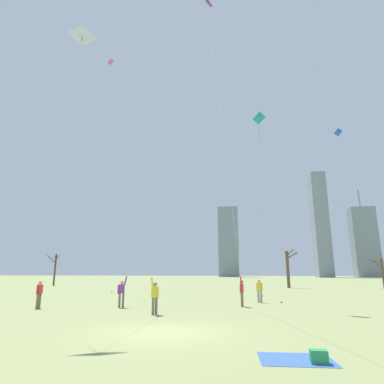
# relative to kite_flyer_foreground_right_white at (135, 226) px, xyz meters

# --- Properties ---
(ground_plane) EXTENTS (400.00, 400.00, 0.00)m
(ground_plane) POSITION_rel_kite_flyer_foreground_right_white_xyz_m (2.71, -4.14, -4.51)
(ground_plane) COLOR #848E56
(kite_flyer_foreground_right_white) EXTENTS (4.63, 3.40, 15.66)m
(kite_flyer_foreground_right_white) POSITION_rel_kite_flyer_foreground_right_white_xyz_m (0.00, 0.00, 0.00)
(kite_flyer_foreground_right_white) COLOR #726656
(kite_flyer_foreground_right_white) RESTS_ON ground
(kite_flyer_midfield_center_teal) EXTENTS (9.72, 3.14, 13.72)m
(kite_flyer_midfield_center_teal) POSITION_rel_kite_flyer_foreground_right_white_xyz_m (-0.95, 4.08, -2.05)
(kite_flyer_midfield_center_teal) COLOR #726656
(kite_flyer_midfield_center_teal) RESTS_ON ground
(kite_flyer_foreground_left_purple) EXTENTS (1.47, 9.15, 16.13)m
(kite_flyer_foreground_left_purple) POSITION_rel_kite_flyer_foreground_right_white_xyz_m (5.08, 4.19, -1.06)
(kite_flyer_foreground_left_purple) COLOR #726656
(kite_flyer_foreground_left_purple) RESTS_ON ground
(bystander_watching_nearby) EXTENTS (0.45, 0.34, 1.62)m
(bystander_watching_nearby) POSITION_rel_kite_flyer_foreground_right_white_xyz_m (6.43, 8.80, -3.60)
(bystander_watching_nearby) COLOR gray
(bystander_watching_nearby) RESTS_ON ground
(bystander_strolling_midfield) EXTENTS (0.22, 0.51, 1.62)m
(bystander_strolling_midfield) POSITION_rel_kite_flyer_foreground_right_white_xyz_m (-6.82, 2.45, -3.60)
(bystander_strolling_midfield) COLOR #726656
(bystander_strolling_midfield) RESTS_ON ground
(distant_kite_high_overhead_blue) EXTENTS (8.02, 1.40, 15.22)m
(distant_kite_high_overhead_blue) POSITION_rel_kite_flyer_foreground_right_white_xyz_m (13.33, 14.24, 8.22)
(distant_kite_high_overhead_blue) COLOR blue
(distant_kite_high_overhead_blue) RESTS_ON ground
(distant_kite_drifting_right_pink) EXTENTS (2.68, 0.53, 29.88)m
(distant_kite_drifting_right_pink) POSITION_rel_kite_flyer_foreground_right_white_xyz_m (-11.22, 19.51, 22.09)
(distant_kite_drifting_right_pink) COLOR pink
(distant_kite_drifting_right_pink) RESTS_ON ground
(picnic_spot) EXTENTS (1.89, 1.52, 0.31)m
(picnic_spot) POSITION_rel_kite_flyer_foreground_right_white_xyz_m (7.24, -7.44, -4.41)
(picnic_spot) COLOR #3359B2
(picnic_spot) RESTS_ON ground
(bare_tree_right_of_center) EXTENTS (1.63, 1.67, 5.08)m
(bare_tree_right_of_center) POSITION_rel_kite_flyer_foreground_right_white_xyz_m (-26.06, 34.53, -1.76)
(bare_tree_right_of_center) COLOR #4C3828
(bare_tree_right_of_center) RESTS_ON ground
(bare_tree_center) EXTENTS (1.74, 3.00, 5.52)m
(bare_tree_center) POSITION_rel_kite_flyer_foreground_right_white_xyz_m (10.97, 32.95, -1.62)
(bare_tree_center) COLOR brown
(bare_tree_center) RESTS_ON ground
(bare_tree_rightmost) EXTENTS (2.10, 1.33, 4.05)m
(bare_tree_rightmost) POSITION_rel_kite_flyer_foreground_right_white_xyz_m (22.99, 32.67, -2.37)
(bare_tree_rightmost) COLOR brown
(bare_tree_rightmost) RESTS_ON ground
(skyline_mid_tower_right) EXTENTS (10.10, 8.09, 38.90)m
(skyline_mid_tower_right) POSITION_rel_kite_flyer_foreground_right_white_xyz_m (55.20, 141.46, 10.74)
(skyline_mid_tower_right) COLOR gray
(skyline_mid_tower_right) RESTS_ON ground
(skyline_mid_tower_left) EXTENTS (9.71, 5.30, 33.88)m
(skyline_mid_tower_left) POSITION_rel_kite_flyer_foreground_right_white_xyz_m (-4.95, 147.60, 12.43)
(skyline_mid_tower_left) COLOR gray
(skyline_mid_tower_left) RESTS_ON ground
(skyline_tall_tower) EXTENTS (6.15, 10.52, 45.39)m
(skyline_tall_tower) POSITION_rel_kite_flyer_foreground_right_white_xyz_m (36.18, 135.66, 18.19)
(skyline_tall_tower) COLOR gray
(skyline_tall_tower) RESTS_ON ground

